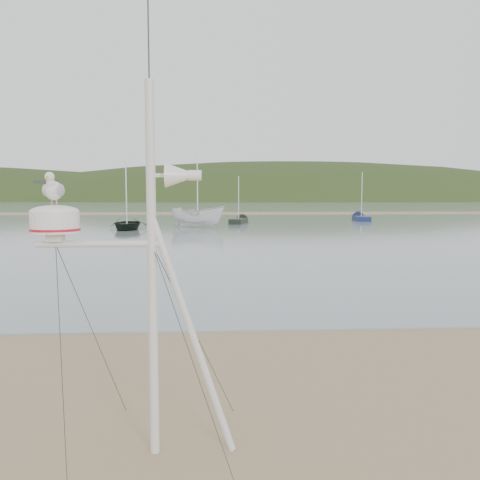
{
  "coord_description": "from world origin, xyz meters",
  "views": [
    {
      "loc": [
        2.18,
        -7.04,
        3.07
      ],
      "look_at": [
        2.63,
        1.0,
        2.33
      ],
      "focal_mm": 38.0,
      "sensor_mm": 36.0,
      "label": 1
    }
  ],
  "objects": [
    {
      "name": "far_cottages",
      "position": [
        3.0,
        196.0,
        4.0
      ],
      "size": [
        294.4,
        6.3,
        8.0
      ],
      "color": "silver",
      "rests_on": "ground"
    },
    {
      "name": "boat_dark",
      "position": [
        -4.94,
        35.89,
        2.36
      ],
      "size": [
        3.32,
        0.98,
        4.64
      ],
      "primitive_type": "imported",
      "rotation": [
        0.0,
        0.0,
        0.01
      ],
      "color": "black",
      "rests_on": "water"
    },
    {
      "name": "sandbar",
      "position": [
        0.0,
        70.0,
        0.07
      ],
      "size": [
        560.0,
        7.0,
        0.07
      ],
      "primitive_type": "cube",
      "color": "#917653",
      "rests_on": "water"
    },
    {
      "name": "water",
      "position": [
        0.0,
        132.0,
        0.02
      ],
      "size": [
        560.0,
        256.0,
        0.04
      ],
      "primitive_type": "cube",
      "color": "gray",
      "rests_on": "ground"
    },
    {
      "name": "sailboat_blue_far",
      "position": [
        18.95,
        49.91,
        0.3
      ],
      "size": [
        2.08,
        5.9,
        5.78
      ],
      "color": "#141B46",
      "rests_on": "ground"
    },
    {
      "name": "boat_white",
      "position": [
        0.9,
        38.71,
        2.49
      ],
      "size": [
        2.23,
        2.19,
        4.89
      ],
      "primitive_type": "imported",
      "rotation": [
        0.0,
        0.0,
        1.36
      ],
      "color": "silver",
      "rests_on": "water"
    },
    {
      "name": "sailboat_dark_mid",
      "position": [
        5.18,
        45.27,
        0.3
      ],
      "size": [
        2.51,
        5.21,
        5.11
      ],
      "color": "black",
      "rests_on": "ground"
    },
    {
      "name": "ground",
      "position": [
        0.0,
        0.0,
        0.0
      ],
      "size": [
        560.0,
        560.0,
        0.0
      ],
      "primitive_type": "plane",
      "color": "#917653",
      "rests_on": "ground"
    },
    {
      "name": "hill_ridge",
      "position": [
        18.52,
        235.0,
        -19.7
      ],
      "size": [
        620.0,
        180.0,
        80.0
      ],
      "color": "#223314",
      "rests_on": "ground"
    },
    {
      "name": "mast_rig",
      "position": [
        1.42,
        -1.24,
        1.27
      ],
      "size": [
        2.34,
        2.5,
        5.28
      ],
      "color": "silver",
      "rests_on": "ground"
    }
  ]
}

